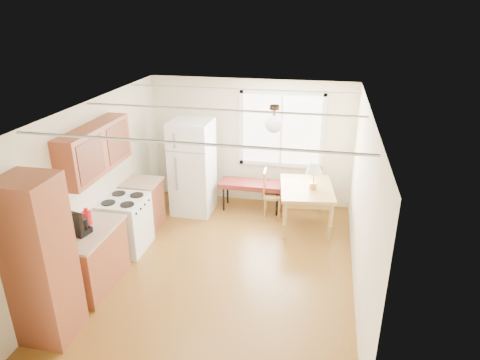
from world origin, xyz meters
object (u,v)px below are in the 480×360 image
(dining_table, at_px, (306,192))
(chair, at_px, (269,190))
(refrigerator, at_px, (193,167))
(bench, at_px, (252,185))

(dining_table, distance_m, chair, 0.80)
(refrigerator, relative_size, chair, 2.04)
(dining_table, relative_size, chair, 1.49)
(refrigerator, bearing_deg, bench, 15.06)
(bench, bearing_deg, refrigerator, -165.94)
(chair, bearing_deg, bench, 153.66)
(dining_table, xyz_separation_m, chair, (-0.72, 0.30, -0.15))
(refrigerator, distance_m, chair, 1.52)
(refrigerator, relative_size, dining_table, 1.37)
(dining_table, bearing_deg, chair, 150.46)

